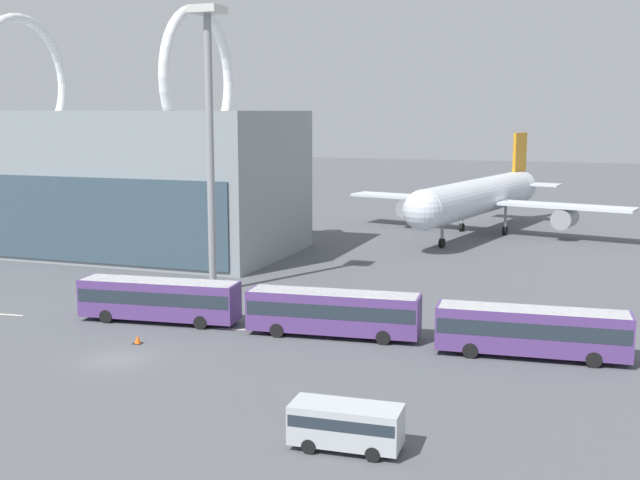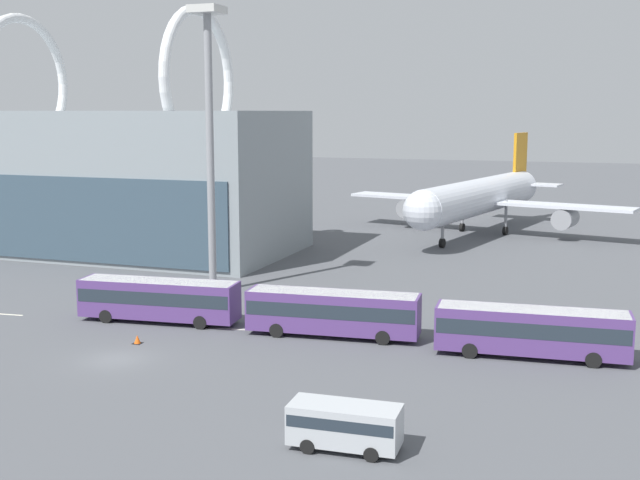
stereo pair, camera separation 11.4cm
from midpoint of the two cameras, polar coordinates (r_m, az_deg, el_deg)
ground_plane at (r=53.20m, az=-14.23°, el=-8.23°), size 440.00×440.00×0.00m
airliner_at_gate_near at (r=120.55m, az=-18.62°, el=3.92°), size 32.47×34.67×14.06m
airliner_at_gate_far at (r=105.01m, az=11.51°, el=3.05°), size 37.35×39.15×12.66m
shuttle_bus_0 at (r=61.21m, az=-11.33°, el=-4.03°), size 12.32×3.89×3.17m
shuttle_bus_1 at (r=56.22m, az=0.98°, el=-5.03°), size 12.31×3.76×3.17m
shuttle_bus_2 at (r=53.27m, az=14.87°, el=-6.14°), size 12.28×3.57×3.17m
service_van_foreground at (r=38.24m, az=1.86°, el=-12.88°), size 5.29×2.36×2.15m
floodlight_mast at (r=69.27m, az=-7.83°, el=8.86°), size 2.57×2.57×24.29m
lane_stripe_2 at (r=58.23m, az=-3.97°, el=-6.44°), size 9.15×1.84×0.01m
traffic_cone_0 at (r=56.28m, az=-12.81°, el=-6.91°), size 0.61×0.61×0.59m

